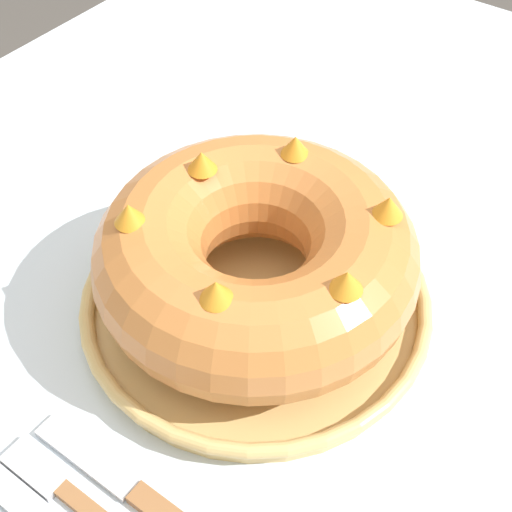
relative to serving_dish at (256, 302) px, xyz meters
The scene contains 5 objects.
dining_table 0.11m from the serving_dish, 113.22° to the left, with size 1.27×0.95×0.75m.
serving_dish is the anchor object (origin of this frame).
bundt_cake 0.06m from the serving_dish, 95.74° to the right, with size 0.26×0.26×0.10m.
fork 0.21m from the serving_dish, behind, with size 0.02×0.18×0.01m.
cake_knife 0.18m from the serving_dish, behind, with size 0.02×0.16×0.01m.
Camera 1 is at (-0.30, -0.24, 1.23)m, focal length 50.00 mm.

